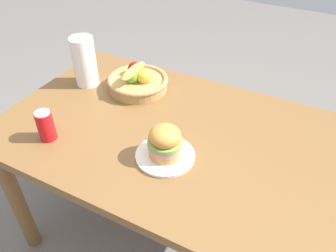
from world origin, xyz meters
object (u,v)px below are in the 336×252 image
(plate, at_px, (165,155))
(paper_towel_roll, at_px, (84,62))
(sandwich, at_px, (165,142))
(soda_can, at_px, (46,126))
(fruit_basket, at_px, (138,81))

(plate, height_order, paper_towel_roll, paper_towel_roll)
(sandwich, bearing_deg, paper_towel_roll, 153.91)
(soda_can, bearing_deg, fruit_basket, 75.42)
(plate, bearing_deg, fruit_basket, 133.29)
(sandwich, distance_m, paper_towel_roll, 0.65)
(sandwich, bearing_deg, soda_can, -165.61)
(sandwich, distance_m, fruit_basket, 0.49)
(plate, relative_size, paper_towel_roll, 0.93)
(plate, distance_m, sandwich, 0.07)
(sandwich, relative_size, paper_towel_roll, 0.54)
(sandwich, xyz_separation_m, fruit_basket, (-0.34, 0.36, -0.03))
(plate, bearing_deg, paper_towel_roll, 153.91)
(plate, xyz_separation_m, paper_towel_roll, (-0.59, 0.29, 0.11))
(soda_can, height_order, paper_towel_roll, paper_towel_roll)
(plate, relative_size, soda_can, 1.77)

